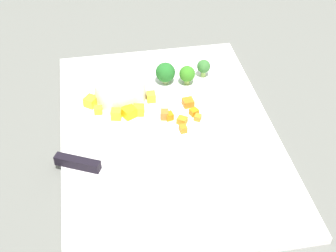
% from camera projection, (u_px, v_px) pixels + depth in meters
% --- Properties ---
extents(ground_plane, '(4.00, 4.00, 0.00)m').
position_uv_depth(ground_plane, '(168.00, 135.00, 0.84)').
color(ground_plane, '#61615C').
extents(cutting_board, '(0.53, 0.37, 0.01)m').
position_uv_depth(cutting_board, '(168.00, 133.00, 0.84)').
color(cutting_board, white).
rests_on(cutting_board, ground_plane).
extents(prep_bowl, '(0.10, 0.10, 0.04)m').
position_uv_depth(prep_bowl, '(120.00, 89.00, 0.89)').
color(prep_bowl, white).
rests_on(prep_bowl, cutting_board).
extents(chef_knife, '(0.16, 0.31, 0.02)m').
position_uv_depth(chef_knife, '(121.00, 173.00, 0.75)').
color(chef_knife, silver).
rests_on(chef_knife, cutting_board).
extents(carrot_dice_0, '(0.01, 0.01, 0.01)m').
position_uv_depth(carrot_dice_0, '(183.00, 129.00, 0.83)').
color(carrot_dice_0, orange).
rests_on(carrot_dice_0, cutting_board).
extents(carrot_dice_1, '(0.02, 0.02, 0.01)m').
position_uv_depth(carrot_dice_1, '(194.00, 112.00, 0.86)').
color(carrot_dice_1, orange).
rests_on(carrot_dice_1, cutting_board).
extents(carrot_dice_2, '(0.02, 0.02, 0.01)m').
position_uv_depth(carrot_dice_2, '(169.00, 116.00, 0.85)').
color(carrot_dice_2, orange).
rests_on(carrot_dice_2, cutting_board).
extents(carrot_dice_3, '(0.02, 0.02, 0.01)m').
position_uv_depth(carrot_dice_3, '(198.00, 118.00, 0.85)').
color(carrot_dice_3, orange).
rests_on(carrot_dice_3, cutting_board).
extents(carrot_dice_4, '(0.02, 0.02, 0.01)m').
position_uv_depth(carrot_dice_4, '(182.00, 120.00, 0.84)').
color(carrot_dice_4, orange).
rests_on(carrot_dice_4, cutting_board).
extents(carrot_dice_5, '(0.02, 0.02, 0.01)m').
position_uv_depth(carrot_dice_5, '(188.00, 103.00, 0.88)').
color(carrot_dice_5, orange).
rests_on(carrot_dice_5, cutting_board).
extents(carrot_dice_6, '(0.02, 0.02, 0.02)m').
position_uv_depth(carrot_dice_6, '(163.00, 115.00, 0.85)').
color(carrot_dice_6, orange).
rests_on(carrot_dice_6, cutting_board).
extents(pepper_dice_0, '(0.02, 0.02, 0.02)m').
position_uv_depth(pepper_dice_0, '(151.00, 97.00, 0.89)').
color(pepper_dice_0, yellow).
rests_on(pepper_dice_0, cutting_board).
extents(pepper_dice_1, '(0.02, 0.02, 0.02)m').
position_uv_depth(pepper_dice_1, '(139.00, 110.00, 0.86)').
color(pepper_dice_1, yellow).
rests_on(pepper_dice_1, cutting_board).
extents(pepper_dice_2, '(0.01, 0.02, 0.01)m').
position_uv_depth(pepper_dice_2, '(98.00, 110.00, 0.86)').
color(pepper_dice_2, yellow).
rests_on(pepper_dice_2, cutting_board).
extents(pepper_dice_3, '(0.02, 0.02, 0.02)m').
position_uv_depth(pepper_dice_3, '(116.00, 114.00, 0.85)').
color(pepper_dice_3, yellow).
rests_on(pepper_dice_3, cutting_board).
extents(pepper_dice_4, '(0.03, 0.03, 0.02)m').
position_uv_depth(pepper_dice_4, '(91.00, 101.00, 0.88)').
color(pepper_dice_4, yellow).
rests_on(pepper_dice_4, cutting_board).
extents(pepper_dice_5, '(0.03, 0.03, 0.02)m').
position_uv_depth(pepper_dice_5, '(129.00, 112.00, 0.86)').
color(pepper_dice_5, yellow).
rests_on(pepper_dice_5, cutting_board).
extents(broccoli_floret_0, '(0.03, 0.03, 0.04)m').
position_uv_depth(broccoli_floret_0, '(204.00, 67.00, 0.94)').
color(broccoli_floret_0, '#95C15C').
rests_on(broccoli_floret_0, cutting_board).
extents(broccoli_floret_1, '(0.04, 0.04, 0.04)m').
position_uv_depth(broccoli_floret_1, '(165.00, 73.00, 0.93)').
color(broccoli_floret_1, '#96AC6B').
rests_on(broccoli_floret_1, cutting_board).
extents(broccoli_floret_2, '(0.03, 0.03, 0.04)m').
position_uv_depth(broccoli_floret_2, '(187.00, 74.00, 0.93)').
color(broccoli_floret_2, '#94B958').
rests_on(broccoli_floret_2, cutting_board).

